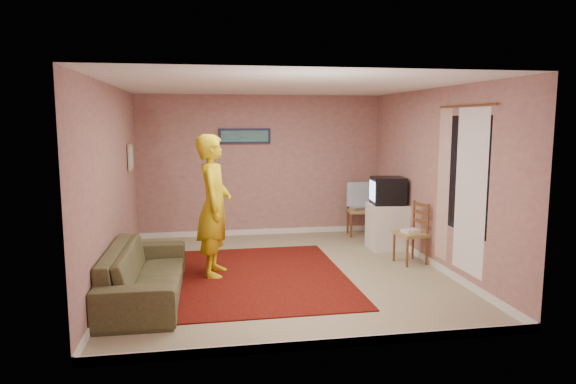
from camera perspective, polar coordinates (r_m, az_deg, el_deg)
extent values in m
plane|color=tan|center=(7.36, -0.65, -8.92)|extent=(5.00, 5.00, 0.00)
cube|color=tan|center=(9.55, -3.02, 2.94)|extent=(4.50, 0.02, 2.60)
cube|color=tan|center=(4.66, 4.16, -2.42)|extent=(4.50, 0.02, 2.60)
cube|color=tan|center=(7.10, -18.92, 0.76)|extent=(0.02, 5.00, 2.60)
cube|color=tan|center=(7.76, 15.97, 1.47)|extent=(0.02, 5.00, 2.60)
cube|color=white|center=(7.05, -0.68, 11.73)|extent=(4.50, 5.00, 0.02)
cube|color=white|center=(9.73, -2.96, -4.42)|extent=(4.50, 0.02, 0.10)
cube|color=white|center=(5.05, 3.98, -16.49)|extent=(4.50, 0.02, 0.10)
cube|color=white|center=(7.35, -18.39, -8.95)|extent=(0.02, 5.00, 0.10)
cube|color=white|center=(7.99, 15.56, -7.47)|extent=(0.02, 5.00, 0.10)
cube|color=black|center=(6.95, 19.17, 1.85)|extent=(0.01, 1.10, 1.50)
cube|color=white|center=(6.84, 19.59, 0.04)|extent=(0.01, 0.75, 2.10)
cube|color=#F1E8CE|center=(7.44, 16.87, 0.77)|extent=(0.01, 0.35, 2.10)
cylinder|color=brown|center=(6.90, 19.18, 9.05)|extent=(0.02, 1.40, 0.02)
cube|color=#141938|center=(9.46, -4.84, 6.21)|extent=(0.95, 0.03, 0.28)
cube|color=#295472|center=(9.44, -4.83, 6.20)|extent=(0.86, 0.01, 0.20)
cube|color=tan|center=(8.65, -17.12, 3.72)|extent=(0.03, 0.38, 0.42)
cube|color=silver|center=(8.64, -16.99, 3.73)|extent=(0.01, 0.30, 0.34)
cube|color=#320905|center=(7.17, -3.62, -9.33)|extent=(2.48, 3.09, 0.02)
cube|color=white|center=(8.76, 10.95, -3.77)|extent=(0.59, 0.54, 0.75)
cube|color=black|center=(8.66, 11.06, 0.15)|extent=(0.57, 0.53, 0.45)
cube|color=#8CB2F2|center=(8.60, 9.35, 0.13)|extent=(0.06, 0.38, 0.32)
cube|color=tan|center=(9.66, 7.93, -2.11)|extent=(0.47, 0.45, 0.05)
cube|color=brown|center=(9.62, 7.96, -0.67)|extent=(0.43, 0.08, 0.49)
cube|color=silver|center=(9.65, 7.93, -1.80)|extent=(0.36, 0.30, 0.05)
cube|color=#8EB3E9|center=(9.70, 7.79, -0.23)|extent=(0.43, 0.05, 0.45)
cube|color=tan|center=(7.93, 13.47, -4.56)|extent=(0.47, 0.48, 0.05)
cube|color=brown|center=(7.89, 13.53, -2.88)|extent=(0.12, 0.42, 0.48)
cube|color=white|center=(7.92, 13.48, -4.21)|extent=(0.28, 0.23, 0.05)
imported|color=brown|center=(6.49, -15.63, -8.61)|extent=(0.89, 2.20, 0.64)
imported|color=gold|center=(7.10, -8.22, -1.52)|extent=(0.57, 0.78, 1.95)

